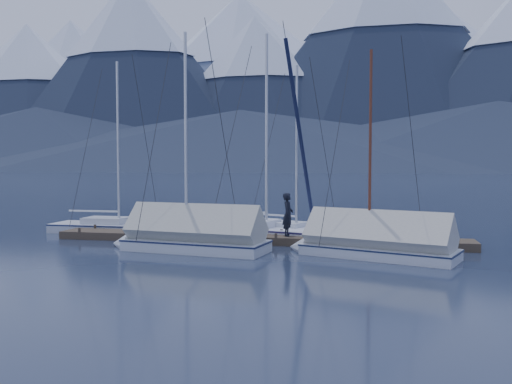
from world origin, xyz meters
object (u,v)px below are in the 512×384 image
sailboat_open_mid (277,235)px  person (288,214)px  sailboat_open_left (128,230)px  sailboat_open_right (305,235)px  sailboat_covered_near (366,245)px  sailboat_covered_far (183,239)px

sailboat_open_mid → person: bearing=-63.8°
sailboat_open_left → person: 8.57m
sailboat_open_right → sailboat_covered_near: 5.14m
sailboat_open_left → sailboat_covered_far: size_ratio=0.99×
sailboat_open_right → sailboat_covered_far: (-4.25, -4.47, 0.30)m
sailboat_covered_near → sailboat_covered_far: (-7.04, -0.16, 0.04)m
sailboat_open_left → sailboat_covered_far: (4.53, -4.55, 0.29)m
sailboat_open_right → sailboat_covered_near: bearing=-57.2°
sailboat_open_left → sailboat_open_right: 8.79m
sailboat_open_left → person: size_ratio=5.04×
sailboat_covered_far → person: bearing=35.0°
sailboat_open_right → sailboat_open_left: bearing=179.5°
sailboat_open_right → sailboat_covered_far: bearing=-133.5°
sailboat_open_mid → sailboat_covered_near: 5.67m
sailboat_covered_far → sailboat_open_left: bearing=134.9°
sailboat_covered_near → sailboat_open_left: bearing=159.2°
sailboat_open_right → sailboat_covered_far: sailboat_covered_far is taller
sailboat_open_right → person: bearing=-105.3°
sailboat_open_mid → person: size_ratio=5.57×
sailboat_covered_far → person: 4.64m
sailboat_open_right → person: 2.22m
sailboat_open_mid → sailboat_covered_near: (4.03, -3.98, 0.24)m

